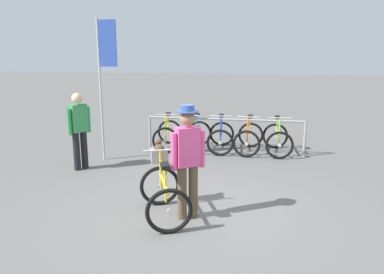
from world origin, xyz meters
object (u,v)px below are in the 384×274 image
object	(u,v)px
racked_bike_yellow	(168,134)
person_with_featured_bike	(188,157)
racked_bike_blue	(221,137)
racked_bike_lime	(277,139)
racked_bike_orange	(249,138)
pedestrian_with_backpack	(78,126)
banner_flag	(105,63)
featured_bicycle	(163,185)
racked_bike_teal	(194,136)

from	to	relation	value
racked_bike_yellow	person_with_featured_bike	xyz separation A→B (m)	(1.29, -4.05, 0.58)
racked_bike_blue	person_with_featured_bike	world-z (taller)	person_with_featured_bike
racked_bike_blue	racked_bike_lime	size ratio (longest dim) A/B	0.99
racked_bike_orange	pedestrian_with_backpack	xyz separation A→B (m)	(-3.53, -2.03, 0.57)
pedestrian_with_backpack	banner_flag	size ratio (longest dim) A/B	0.51
racked_bike_orange	racked_bike_lime	xyz separation A→B (m)	(0.70, -0.01, 0.00)
featured_bicycle	racked_bike_yellow	bearing A→B (deg)	102.67
person_with_featured_bike	pedestrian_with_backpack	world-z (taller)	person_with_featured_bike
racked_bike_teal	racked_bike_orange	world-z (taller)	same
racked_bike_teal	racked_bike_lime	xyz separation A→B (m)	(2.10, -0.02, -0.00)
person_with_featured_bike	pedestrian_with_backpack	bearing A→B (deg)	143.74
racked_bike_orange	featured_bicycle	world-z (taller)	featured_bicycle
racked_bike_lime	featured_bicycle	distance (m)	4.42
racked_bike_orange	person_with_featured_bike	distance (m)	4.15
racked_bike_blue	person_with_featured_bike	distance (m)	4.08
racked_bike_blue	featured_bicycle	world-z (taller)	featured_bicycle
pedestrian_with_backpack	racked_bike_yellow	bearing A→B (deg)	55.24
banner_flag	racked_bike_yellow	bearing A→B (deg)	49.75
racked_bike_teal	racked_bike_blue	bearing A→B (deg)	-0.62
racked_bike_yellow	pedestrian_with_backpack	xyz separation A→B (m)	(-1.43, -2.06, 0.57)
racked_bike_lime	person_with_featured_bike	size ratio (longest dim) A/B	0.67
racked_bike_teal	racked_bike_orange	xyz separation A→B (m)	(1.40, -0.02, -0.00)
banner_flag	person_with_featured_bike	bearing A→B (deg)	-49.22
racked_bike_teal	pedestrian_with_backpack	world-z (taller)	pedestrian_with_backpack
racked_bike_lime	pedestrian_with_backpack	size ratio (longest dim) A/B	0.70
person_with_featured_bike	racked_bike_teal	bearing A→B (deg)	98.36
racked_bike_yellow	racked_bike_teal	world-z (taller)	same
featured_bicycle	person_with_featured_bike	xyz separation A→B (m)	(0.39, -0.03, 0.46)
racked_bike_lime	banner_flag	distance (m)	4.49
racked_bike_blue	featured_bicycle	bearing A→B (deg)	-97.07
person_with_featured_bike	featured_bicycle	bearing A→B (deg)	175.12
racked_bike_lime	banner_flag	xyz separation A→B (m)	(-3.89, -1.26, 1.86)
racked_bike_yellow	pedestrian_with_backpack	world-z (taller)	pedestrian_with_backpack
racked_bike_lime	person_with_featured_bike	bearing A→B (deg)	-110.53
racked_bike_blue	racked_bike_orange	world-z (taller)	same
racked_bike_orange	racked_bike_teal	bearing A→B (deg)	179.38
racked_bike_orange	racked_bike_lime	world-z (taller)	same
racked_bike_teal	racked_bike_lime	size ratio (longest dim) A/B	1.03
racked_bike_teal	pedestrian_with_backpack	distance (m)	3.01
racked_bike_blue	racked_bike_orange	size ratio (longest dim) A/B	0.99
banner_flag	racked_bike_blue	bearing A→B (deg)	27.06
racked_bike_yellow	racked_bike_orange	distance (m)	2.10
featured_bicycle	racked_bike_blue	bearing A→B (deg)	82.93
racked_bike_blue	racked_bike_lime	world-z (taller)	same
racked_bike_blue	pedestrian_with_backpack	size ratio (longest dim) A/B	0.69
featured_bicycle	banner_flag	distance (m)	3.80
racked_bike_blue	racked_bike_orange	distance (m)	0.70
racked_bike_orange	person_with_featured_bike	world-z (taller)	person_with_featured_bike
racked_bike_orange	banner_flag	xyz separation A→B (m)	(-3.19, -1.26, 1.86)
racked_bike_teal	racked_bike_blue	xyz separation A→B (m)	(0.70, -0.01, -0.00)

